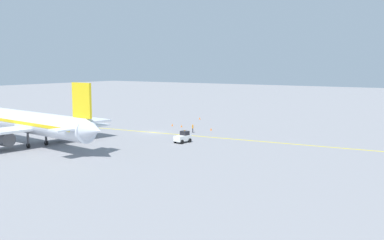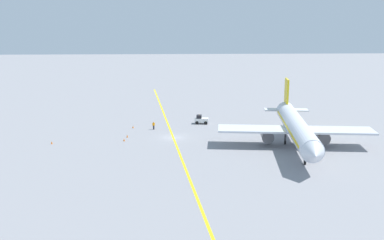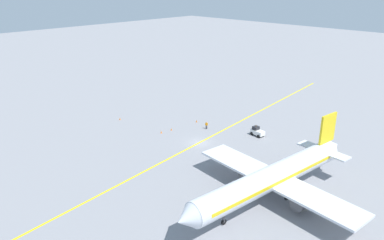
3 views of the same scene
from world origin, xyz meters
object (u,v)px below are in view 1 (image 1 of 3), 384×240
Objects in this scene: traffic_cone_near_nose at (200,118)px; traffic_cone_by_wingtip at (181,126)px; baggage_tug_white at (183,137)px; traffic_cone_mid_apron at (211,129)px; traffic_cone_far_edge at (172,125)px; ground_crew_worker at (193,128)px; airplane_at_gate at (31,123)px.

traffic_cone_by_wingtip is at bearing -163.16° from traffic_cone_near_nose.
baggage_tug_white is 32.50m from traffic_cone_near_nose.
traffic_cone_far_edge is (0.82, 10.22, 0.00)m from traffic_cone_mid_apron.
traffic_cone_near_nose is (28.81, 15.03, -0.63)m from baggage_tug_white.
ground_crew_worker is 4.72m from traffic_cone_mid_apron.
airplane_at_gate is at bearing 153.28° from traffic_cone_mid_apron.
traffic_cone_near_nose is 14.21m from traffic_cone_by_wingtip.
traffic_cone_mid_apron is (14.73, 3.36, -0.63)m from baggage_tug_white.
traffic_cone_mid_apron is at bearing -18.09° from ground_crew_worker.
ground_crew_worker is 3.05× the size of traffic_cone_by_wingtip.
traffic_cone_mid_apron is (30.69, -15.45, -3.43)m from airplane_at_gate.
baggage_tug_white is (15.96, -18.80, -2.81)m from airplane_at_gate.
baggage_tug_white is at bearing -144.35° from traffic_cone_by_wingtip.
traffic_cone_by_wingtip is at bearing 86.34° from traffic_cone_mid_apron.
ground_crew_worker is at bearing 25.07° from baggage_tug_white.
traffic_cone_by_wingtip is (-13.60, -4.12, 0.00)m from traffic_cone_near_nose.
traffic_cone_mid_apron is 7.57m from traffic_cone_by_wingtip.
airplane_at_gate reaches higher than ground_crew_worker.
airplane_at_gate reaches higher than traffic_cone_near_nose.
baggage_tug_white is 11.35m from ground_crew_worker.
traffic_cone_near_nose is at bearing 27.55° from baggage_tug_white.
traffic_cone_near_nose is (18.53, 10.22, -0.63)m from ground_crew_worker.
traffic_cone_by_wingtip is (0.48, 7.56, 0.00)m from traffic_cone_mid_apron.
airplane_at_gate reaches higher than traffic_cone_mid_apron.
airplane_at_gate is at bearing 170.58° from traffic_cone_far_edge.
baggage_tug_white is 5.74× the size of traffic_cone_by_wingtip.
baggage_tug_white is at bearing -167.16° from traffic_cone_mid_apron.
ground_crew_worker reaches higher than traffic_cone_far_edge.
airplane_at_gate is 11.25× the size of baggage_tug_white.
traffic_cone_far_edge is (-13.26, -1.45, 0.00)m from traffic_cone_near_nose.
ground_crew_worker is 3.05× the size of traffic_cone_mid_apron.
traffic_cone_by_wingtip is (15.21, 10.91, -0.63)m from baggage_tug_white.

